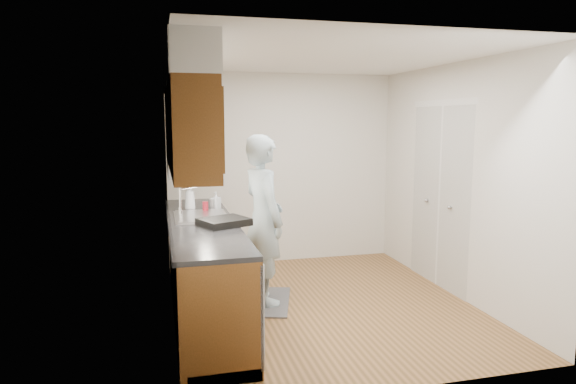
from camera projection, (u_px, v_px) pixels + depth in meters
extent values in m
plane|color=#8D5E35|center=(322.00, 304.00, 5.32)|extent=(3.50, 3.50, 0.00)
plane|color=white|center=(324.00, 57.00, 4.97)|extent=(3.50, 3.50, 0.00)
cube|color=silver|center=(170.00, 190.00, 4.78)|extent=(0.02, 3.50, 2.50)
cube|color=silver|center=(456.00, 181.00, 5.51)|extent=(0.02, 3.50, 2.50)
cube|color=silver|center=(282.00, 169.00, 6.82)|extent=(3.00, 0.02, 2.50)
cube|color=brown|center=(204.00, 271.00, 4.96)|extent=(0.60, 2.80, 0.90)
cube|color=black|center=(202.00, 223.00, 4.89)|extent=(0.63, 2.80, 0.04)
cube|color=#B2B2B7|center=(202.00, 222.00, 5.09)|extent=(0.48, 0.68, 0.14)
cube|color=#B2B2B7|center=(201.00, 217.00, 5.08)|extent=(0.52, 0.72, 0.01)
cube|color=#B2B2B7|center=(255.00, 305.00, 3.97)|extent=(0.03, 0.60, 0.80)
cube|color=brown|center=(186.00, 128.00, 4.74)|extent=(0.33, 2.80, 0.75)
cube|color=silver|center=(185.00, 70.00, 4.66)|extent=(0.35, 2.80, 0.30)
cube|color=#A5A5AA|center=(189.00, 168.00, 5.63)|extent=(0.46, 0.75, 0.16)
cube|color=silver|center=(439.00, 197.00, 5.82)|extent=(0.02, 1.22, 2.05)
cube|color=slate|center=(264.00, 301.00, 5.38)|extent=(0.75, 1.00, 0.02)
imported|color=#99AFBA|center=(263.00, 208.00, 5.24)|extent=(0.61, 0.78, 1.97)
imported|color=silver|center=(190.00, 197.00, 5.45)|extent=(0.13, 0.13, 0.29)
imported|color=silver|center=(216.00, 200.00, 5.57)|extent=(0.11, 0.12, 0.18)
cylinder|color=#A41C2A|center=(205.00, 207.00, 5.36)|extent=(0.07, 0.07, 0.11)
cylinder|color=#A5A5AA|center=(212.00, 204.00, 5.53)|extent=(0.08, 0.08, 0.11)
cube|color=black|center=(224.00, 222.00, 4.69)|extent=(0.51, 0.48, 0.06)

